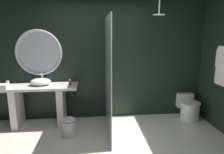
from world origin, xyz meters
The scene contains 11 objects.
back_wall_panel centered at (0.00, 1.90, 1.30)m, with size 4.80×0.10×2.60m, color black.
vanity_counter centered at (-1.22, 1.55, 0.53)m, with size 1.54×0.56×0.84m.
vessel_sink centered at (-1.16, 1.57, 0.91)m, with size 0.40×0.33×0.22m.
tumbler_cup centered at (-1.80, 1.59, 0.89)m, with size 0.07×0.07×0.10m, color silver.
soap_dispenser centered at (-0.58, 1.51, 0.89)m, with size 0.05×0.05×0.13m.
round_wall_mirror centered at (-1.22, 1.81, 1.46)m, with size 0.94×0.05×0.94m.
shower_glass_panel centered at (0.15, 1.15, 1.07)m, with size 0.02×1.40×2.15m, color silver.
rain_shower_head centered at (1.11, 1.34, 2.21)m, with size 0.21×0.21×0.33m.
toilet centered at (1.96, 1.57, 0.24)m, with size 0.42×0.59×0.51m.
waste_bin centered at (-0.58, 1.02, 0.18)m, with size 0.25×0.25×0.36m.
folded_hand_towel centered at (-1.83, 1.37, 0.88)m, with size 0.23×0.18×0.08m, color silver.
Camera 1 is at (-0.12, -2.43, 1.87)m, focal length 32.27 mm.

